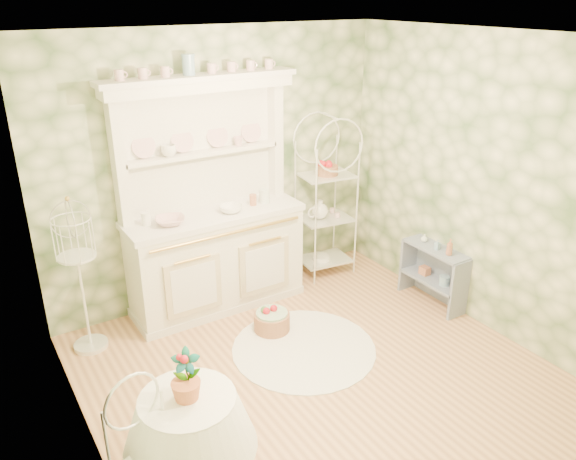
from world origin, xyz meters
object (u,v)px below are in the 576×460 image
side_shelf (433,274)px  round_table (191,443)px  bakers_rack (326,197)px  floor_basket (272,321)px  birdcage_stand (79,271)px  kitchen_dresser (213,199)px

side_shelf → round_table: size_ratio=1.05×
bakers_rack → floor_basket: bakers_rack is taller
bakers_rack → birdcage_stand: bakers_rack is taller
kitchen_dresser → bakers_rack: kitchen_dresser is taller
side_shelf → birdcage_stand: birdcage_stand is taller
bakers_rack → birdcage_stand: bearing=-170.4°
bakers_rack → side_shelf: size_ratio=2.43×
kitchen_dresser → round_table: (-1.15, -2.02, -0.79)m
bakers_rack → side_shelf: 1.40m
round_table → birdcage_stand: size_ratio=0.46×
bakers_rack → birdcage_stand: (-2.66, -0.09, -0.13)m
side_shelf → round_table: round_table is taller
side_shelf → floor_basket: 1.74m
bakers_rack → floor_basket: size_ratio=5.68×
round_table → birdcage_stand: birdcage_stand is taller
kitchen_dresser → birdcage_stand: bearing=-176.9°
side_shelf → bakers_rack: bearing=113.5°
birdcage_stand → kitchen_dresser: bearing=3.1°
bakers_rack → birdcage_stand: 2.67m
kitchen_dresser → round_table: kitchen_dresser is taller
floor_basket → kitchen_dresser: bearing=106.2°
side_shelf → birdcage_stand: bearing=160.4°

